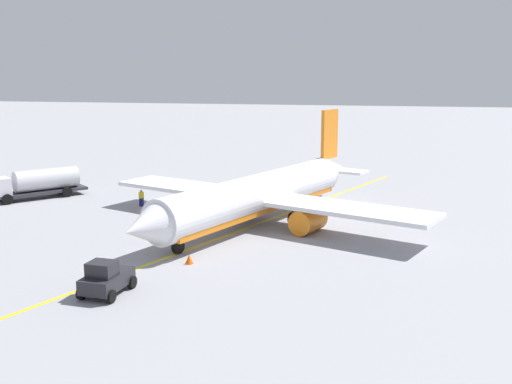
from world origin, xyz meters
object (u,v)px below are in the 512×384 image
at_px(airplane, 259,195).
at_px(safety_cone_nose, 189,259).
at_px(refueling_worker, 141,198).
at_px(pushback_tug, 106,279).
at_px(fuel_tanker, 37,183).

distance_m(airplane, safety_cone_nose, 12.87).
bearing_deg(airplane, refueling_worker, -108.21).
relative_size(airplane, safety_cone_nose, 47.46).
distance_m(refueling_worker, safety_cone_nose, 20.12).
relative_size(airplane, pushback_tug, 8.58).
bearing_deg(pushback_tug, refueling_worker, -161.25).
relative_size(fuel_tanker, pushback_tug, 2.52).
bearing_deg(safety_cone_nose, pushback_tug, -23.26).
relative_size(airplane, fuel_tanker, 3.40).
bearing_deg(airplane, pushback_tug, -15.25).
bearing_deg(fuel_tanker, pushback_tug, 39.71).
bearing_deg(safety_cone_nose, airplane, 169.48).
xyz_separation_m(airplane, refueling_worker, (-4.38, -13.32, -1.78)).
xyz_separation_m(pushback_tug, refueling_worker, (-23.72, -8.05, -0.19)).
xyz_separation_m(fuel_tanker, refueling_worker, (1.05, 12.52, -0.90)).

